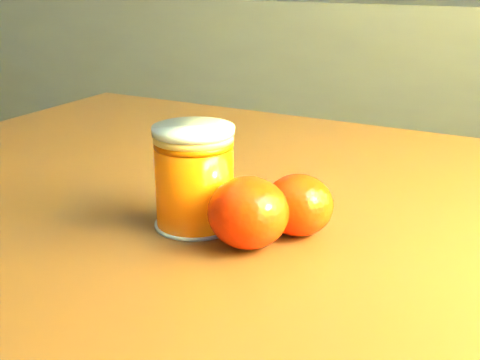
% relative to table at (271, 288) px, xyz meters
% --- Properties ---
extents(kitchen_counter, '(3.15, 0.60, 0.90)m').
position_rel_table_xyz_m(kitchen_counter, '(-1.02, 1.38, -0.23)').
color(kitchen_counter, '#505055').
rests_on(kitchen_counter, ground).
extents(table, '(1.12, 0.85, 0.78)m').
position_rel_table_xyz_m(table, '(0.00, 0.00, 0.00)').
color(table, brown).
rests_on(table, ground).
extents(juice_glass, '(0.08, 0.08, 0.10)m').
position_rel_table_xyz_m(juice_glass, '(-0.05, -0.08, 0.15)').
color(juice_glass, '#E35704').
rests_on(juice_glass, table).
extents(orange_front, '(0.08, 0.08, 0.06)m').
position_rel_table_xyz_m(orange_front, '(0.01, -0.11, 0.13)').
color(orange_front, '#FF2905').
rests_on(orange_front, table).
extents(orange_back, '(0.08, 0.08, 0.06)m').
position_rel_table_xyz_m(orange_back, '(0.05, -0.07, 0.13)').
color(orange_back, '#FF2905').
rests_on(orange_back, table).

